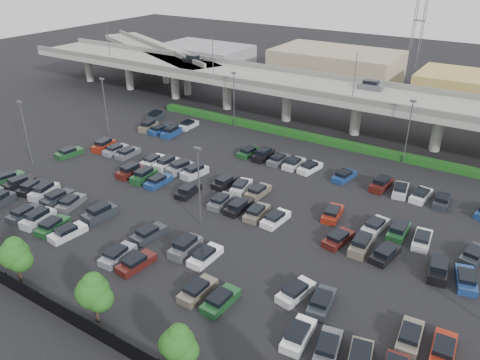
# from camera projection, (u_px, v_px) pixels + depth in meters

# --- Properties ---
(ground) EXTENTS (280.00, 280.00, 0.00)m
(ground) POSITION_uv_depth(u_px,v_px,m) (236.00, 198.00, 63.78)
(ground) COLOR black
(overpass) EXTENTS (150.00, 13.00, 15.80)m
(overpass) POSITION_uv_depth(u_px,v_px,m) (331.00, 93.00, 84.90)
(overpass) COLOR gray
(overpass) RESTS_ON ground
(on_ramp) EXTENTS (50.93, 30.13, 8.80)m
(on_ramp) POSITION_uv_depth(u_px,v_px,m) (156.00, 52.00, 118.19)
(on_ramp) COLOR gray
(on_ramp) RESTS_ON ground
(hedge) EXTENTS (66.00, 1.60, 1.10)m
(hedge) POSITION_uv_depth(u_px,v_px,m) (313.00, 138.00, 82.37)
(hedge) COLOR #143D11
(hedge) RESTS_ON ground
(fence) EXTENTS (70.00, 0.10, 2.00)m
(fence) POSITION_uv_depth(u_px,v_px,m) (67.00, 315.00, 42.31)
(fence) COLOR black
(fence) RESTS_ON ground
(tree_row) EXTENTS (65.07, 3.66, 5.94)m
(tree_row) POSITION_uv_depth(u_px,v_px,m) (82.00, 286.00, 41.88)
(tree_row) COLOR #332316
(tree_row) RESTS_ON ground
(parked_cars) EXTENTS (63.28, 41.69, 1.67)m
(parked_cars) POSITION_uv_depth(u_px,v_px,m) (213.00, 202.00, 61.67)
(parked_cars) COLOR silver
(parked_cars) RESTS_ON ground
(light_poles) EXTENTS (66.90, 48.38, 10.30)m
(light_poles) POSITION_uv_depth(u_px,v_px,m) (219.00, 145.00, 64.48)
(light_poles) COLOR #54555A
(light_poles) RESTS_ON ground
(distant_buildings) EXTENTS (138.00, 24.00, 9.00)m
(distant_buildings) POSITION_uv_depth(u_px,v_px,m) (436.00, 84.00, 102.73)
(distant_buildings) COLOR slate
(distant_buildings) RESTS_ON ground
(comm_tower) EXTENTS (2.40, 2.40, 30.00)m
(comm_tower) POSITION_uv_depth(u_px,v_px,m) (420.00, 18.00, 110.61)
(comm_tower) COLOR #54555A
(comm_tower) RESTS_ON ground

